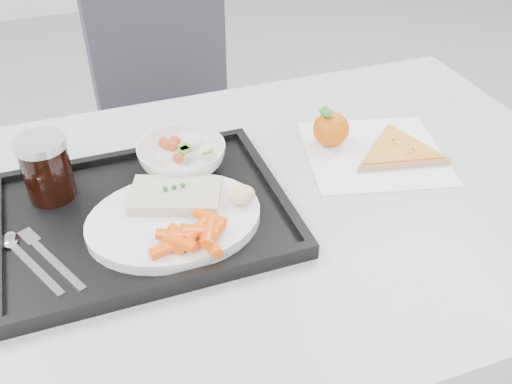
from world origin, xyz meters
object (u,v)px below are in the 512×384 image
Objects in this scene: tray at (144,216)px; pizza_slice at (399,151)px; chair at (174,108)px; salad_bowl at (182,157)px; tangerine at (331,129)px; dinner_plate at (174,220)px; table at (261,230)px; cola_glass at (46,167)px.

tray is 0.48m from pizza_slice.
chair is 0.79m from tray.
salad_bowl is at bearing 169.09° from pizza_slice.
tray is 2.96× the size of salad_bowl.
salad_bowl is 0.29m from tangerine.
dinner_plate is (-0.16, -0.77, 0.24)m from chair.
tray is 1.76× the size of pizza_slice.
tangerine reaches higher than pizza_slice.
salad_bowl is (-0.10, 0.11, 0.11)m from table.
tray is at bearing -164.88° from tangerine.
pizza_slice is (0.48, 0.02, 0.00)m from tray.
dinner_plate reaches higher than table.
table is 15.22× the size of tangerine.
tray is at bearing -36.54° from cola_glass.
dinner_plate is at bearing -156.60° from tangerine.
salad_bowl is at bearing -179.55° from tangerine.
table is 1.29× the size of chair.
tangerine is 0.13m from pizza_slice.
table is 0.37m from cola_glass.
cola_glass is at bearing -179.24° from salad_bowl.
tray is 0.17m from cola_glass.
table is at bearing -4.18° from tray.
chair reaches higher than table.
chair is at bearing 105.65° from tangerine.
table is 0.19m from salad_bowl.
pizza_slice is (0.61, -0.07, -0.06)m from cola_glass.
cola_glass is at bearing -179.42° from tangerine.
cola_glass is (-0.17, 0.14, 0.05)m from dinner_plate.
table is 0.30m from pizza_slice.
chair is (0.01, 0.74, -0.15)m from table.
dinner_plate is 0.37m from tangerine.
salad_bowl is 1.41× the size of cola_glass.
dinner_plate is at bearing -171.23° from pizza_slice.
pizza_slice is at bearing -10.91° from salad_bowl.
tray is at bearing 175.82° from table.
tray is 1.67× the size of dinner_plate.
chair is 6.11× the size of salad_bowl.
tangerine is at bearing 0.45° from salad_bowl.
chair is at bearing 79.99° from salad_bowl.
chair is at bearing 74.63° from tray.
pizza_slice is (0.39, -0.08, -0.03)m from salad_bowl.
cola_glass reaches higher than salad_bowl.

